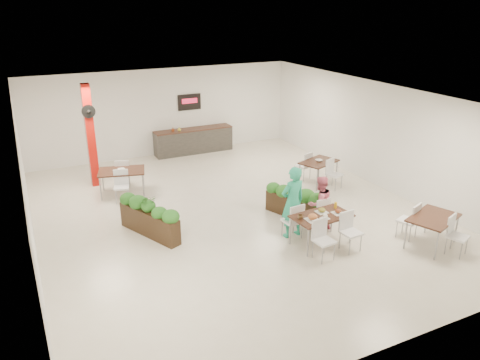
{
  "coord_description": "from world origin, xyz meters",
  "views": [
    {
      "loc": [
        -4.9,
        -10.62,
        5.45
      ],
      "look_at": [
        0.05,
        -0.39,
        1.1
      ],
      "focal_mm": 35.0,
      "sensor_mm": 36.0,
      "label": 1
    }
  ],
  "objects_px": {
    "service_counter": "(194,140)",
    "diner_woman": "(320,203)",
    "side_table_b": "(319,165)",
    "side_table_a": "(122,174)",
    "diner_man": "(293,202)",
    "planter_right": "(294,200)",
    "planter_left": "(149,216)",
    "main_table": "(321,220)",
    "side_table_c": "(433,221)",
    "red_column": "(90,135)"
  },
  "relations": [
    {
      "from": "service_counter",
      "to": "diner_woman",
      "type": "xyz_separation_m",
      "value": [
        0.56,
        -7.5,
        0.22
      ]
    },
    {
      "from": "diner_woman",
      "to": "side_table_b",
      "type": "relative_size",
      "value": 0.86
    },
    {
      "from": "side_table_a",
      "to": "diner_man",
      "type": "bearing_deg",
      "value": -40.35
    },
    {
      "from": "diner_man",
      "to": "side_table_b",
      "type": "relative_size",
      "value": 1.09
    },
    {
      "from": "service_counter",
      "to": "side_table_a",
      "type": "bearing_deg",
      "value": -138.73
    },
    {
      "from": "service_counter",
      "to": "planter_right",
      "type": "bearing_deg",
      "value": -86.64
    },
    {
      "from": "side_table_b",
      "to": "service_counter",
      "type": "bearing_deg",
      "value": 96.27
    },
    {
      "from": "planter_left",
      "to": "side_table_a",
      "type": "relative_size",
      "value": 1.14
    },
    {
      "from": "main_table",
      "to": "side_table_a",
      "type": "distance_m",
      "value": 6.28
    },
    {
      "from": "diner_man",
      "to": "side_table_b",
      "type": "height_order",
      "value": "diner_man"
    },
    {
      "from": "diner_man",
      "to": "planter_left",
      "type": "bearing_deg",
      "value": -31.0
    },
    {
      "from": "diner_man",
      "to": "diner_woman",
      "type": "distance_m",
      "value": 0.82
    },
    {
      "from": "side_table_a",
      "to": "side_table_c",
      "type": "height_order",
      "value": "same"
    },
    {
      "from": "diner_man",
      "to": "side_table_c",
      "type": "bearing_deg",
      "value": 140.96
    },
    {
      "from": "diner_woman",
      "to": "side_table_c",
      "type": "xyz_separation_m",
      "value": [
        1.9,
        -1.87,
        -0.08
      ]
    },
    {
      "from": "diner_woman",
      "to": "side_table_a",
      "type": "distance_m",
      "value": 6.01
    },
    {
      "from": "diner_man",
      "to": "side_table_a",
      "type": "distance_m",
      "value": 5.52
    },
    {
      "from": "diner_man",
      "to": "planter_right",
      "type": "bearing_deg",
      "value": -129.64
    },
    {
      "from": "diner_woman",
      "to": "side_table_a",
      "type": "xyz_separation_m",
      "value": [
        -3.95,
        4.53,
        -0.08
      ]
    },
    {
      "from": "diner_woman",
      "to": "planter_left",
      "type": "relative_size",
      "value": 0.75
    },
    {
      "from": "main_table",
      "to": "side_table_b",
      "type": "bearing_deg",
      "value": 56.02
    },
    {
      "from": "planter_right",
      "to": "side_table_c",
      "type": "height_order",
      "value": "planter_right"
    },
    {
      "from": "planter_left",
      "to": "side_table_c",
      "type": "relative_size",
      "value": 1.15
    },
    {
      "from": "side_table_b",
      "to": "side_table_a",
      "type": "bearing_deg",
      "value": 142.04
    },
    {
      "from": "side_table_b",
      "to": "planter_right",
      "type": "bearing_deg",
      "value": -158.51
    },
    {
      "from": "diner_woman",
      "to": "red_column",
      "type": "bearing_deg",
      "value": -55.39
    },
    {
      "from": "red_column",
      "to": "side_table_b",
      "type": "xyz_separation_m",
      "value": [
        6.4,
        -2.95,
        -1.01
      ]
    },
    {
      "from": "planter_right",
      "to": "red_column",
      "type": "bearing_deg",
      "value": 132.73
    },
    {
      "from": "red_column",
      "to": "planter_left",
      "type": "distance_m",
      "value": 4.25
    },
    {
      "from": "service_counter",
      "to": "diner_woman",
      "type": "distance_m",
      "value": 7.52
    },
    {
      "from": "red_column",
      "to": "side_table_c",
      "type": "height_order",
      "value": "red_column"
    },
    {
      "from": "red_column",
      "to": "side_table_b",
      "type": "distance_m",
      "value": 7.12
    },
    {
      "from": "diner_woman",
      "to": "side_table_b",
      "type": "xyz_separation_m",
      "value": [
        1.84,
        2.68,
        -0.09
      ]
    },
    {
      "from": "red_column",
      "to": "service_counter",
      "type": "bearing_deg",
      "value": 25.0
    },
    {
      "from": "main_table",
      "to": "side_table_c",
      "type": "bearing_deg",
      "value": -27.64
    },
    {
      "from": "side_table_c",
      "to": "side_table_a",
      "type": "bearing_deg",
      "value": 112.02
    },
    {
      "from": "diner_man",
      "to": "diner_woman",
      "type": "relative_size",
      "value": 1.26
    },
    {
      "from": "red_column",
      "to": "side_table_c",
      "type": "distance_m",
      "value": 9.95
    },
    {
      "from": "diner_man",
      "to": "planter_right",
      "type": "height_order",
      "value": "diner_man"
    },
    {
      "from": "red_column",
      "to": "service_counter",
      "type": "distance_m",
      "value": 4.56
    },
    {
      "from": "planter_left",
      "to": "service_counter",
      "type": "bearing_deg",
      "value": 60.27
    },
    {
      "from": "planter_left",
      "to": "side_table_b",
      "type": "bearing_deg",
      "value": 10.81
    },
    {
      "from": "planter_left",
      "to": "planter_right",
      "type": "height_order",
      "value": "planter_left"
    },
    {
      "from": "side_table_b",
      "to": "diner_man",
      "type": "bearing_deg",
      "value": -154.79
    },
    {
      "from": "main_table",
      "to": "planter_left",
      "type": "relative_size",
      "value": 0.9
    },
    {
      "from": "service_counter",
      "to": "side_table_b",
      "type": "height_order",
      "value": "service_counter"
    },
    {
      "from": "red_column",
      "to": "planter_left",
      "type": "relative_size",
      "value": 1.68
    },
    {
      "from": "main_table",
      "to": "red_column",
      "type": "bearing_deg",
      "value": 123.44
    },
    {
      "from": "service_counter",
      "to": "main_table",
      "type": "height_order",
      "value": "service_counter"
    },
    {
      "from": "diner_woman",
      "to": "planter_left",
      "type": "bearing_deg",
      "value": -26.17
    }
  ]
}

